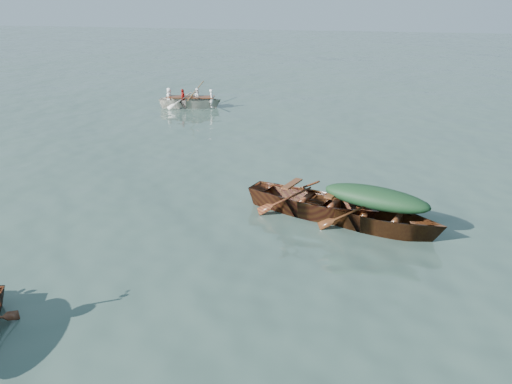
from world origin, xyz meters
TOP-DOWN VIEW (x-y plane):
  - ground at (0.00, 0.00)m, footprint 140.00×140.00m
  - green_tarp_boat at (3.55, 1.76)m, footprint 4.99×2.85m
  - open_wooden_boat at (1.96, 2.26)m, footprint 5.20×3.03m
  - rowed_boat at (-5.62, 13.93)m, footprint 4.53×2.08m
  - green_tarp_cover at (3.55, 1.76)m, footprint 2.74×1.57m
  - thwart_benches at (1.96, 2.26)m, footprint 2.65×1.66m
  - rowers at (-5.62, 13.93)m, footprint 3.22×1.71m
  - oars at (-5.62, 13.93)m, footprint 1.06×2.67m

SIDE VIEW (x-z plane):
  - ground at x=0.00m, z-range 0.00..0.00m
  - green_tarp_boat at x=3.55m, z-range -0.57..0.57m
  - open_wooden_boat at x=1.96m, z-range -0.60..0.60m
  - rowed_boat at x=-5.62m, z-range -0.52..0.52m
  - oars at x=-5.62m, z-range 0.52..0.58m
  - thwart_benches at x=1.96m, z-range 0.60..0.64m
  - green_tarp_cover at x=3.55m, z-range 0.57..1.09m
  - rowers at x=-5.62m, z-range 0.52..1.28m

